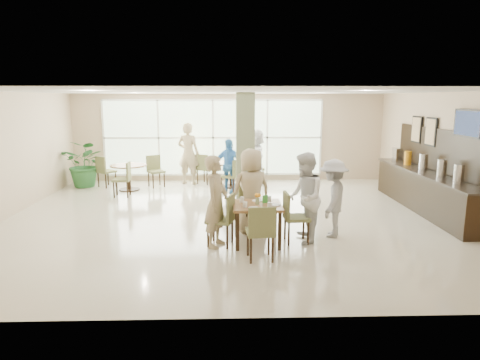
{
  "coord_description": "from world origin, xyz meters",
  "views": [
    {
      "loc": [
        -0.04,
        -9.35,
        2.68
      ],
      "look_at": [
        0.2,
        -1.2,
        1.1
      ],
      "focal_mm": 32.0,
      "sensor_mm": 36.0,
      "label": 1
    }
  ],
  "objects_px": {
    "round_table_left": "(129,171)",
    "teen_far": "(251,191)",
    "teen_left": "(216,201)",
    "main_table": "(257,210)",
    "teen_right": "(304,198)",
    "teen_standing": "(333,198)",
    "adult_b": "(256,158)",
    "round_table_right": "(231,169)",
    "potted_plant": "(86,164)",
    "adult_standing": "(188,154)",
    "adult_a": "(229,166)",
    "buffet_counter": "(426,188)"
  },
  "relations": [
    {
      "from": "round_table_left",
      "to": "teen_far",
      "type": "xyz_separation_m",
      "value": [
        3.36,
        -4.09,
        0.29
      ]
    },
    {
      "from": "teen_left",
      "to": "main_table",
      "type": "bearing_deg",
      "value": -62.23
    },
    {
      "from": "round_table_left",
      "to": "teen_right",
      "type": "relative_size",
      "value": 0.61
    },
    {
      "from": "main_table",
      "to": "teen_standing",
      "type": "height_order",
      "value": "teen_standing"
    },
    {
      "from": "teen_far",
      "to": "adult_b",
      "type": "distance_m",
      "value": 4.49
    },
    {
      "from": "round_table_right",
      "to": "teen_left",
      "type": "xyz_separation_m",
      "value": [
        -0.32,
        -5.3,
        0.28
      ]
    },
    {
      "from": "teen_far",
      "to": "potted_plant",
      "type": "bearing_deg",
      "value": -64.39
    },
    {
      "from": "round_table_left",
      "to": "teen_standing",
      "type": "relative_size",
      "value": 0.68
    },
    {
      "from": "adult_standing",
      "to": "adult_a",
      "type": "bearing_deg",
      "value": 152.78
    },
    {
      "from": "round_table_right",
      "to": "teen_right",
      "type": "distance_m",
      "value": 5.29
    },
    {
      "from": "adult_a",
      "to": "adult_standing",
      "type": "xyz_separation_m",
      "value": [
        -1.24,
        1.26,
        0.19
      ]
    },
    {
      "from": "teen_left",
      "to": "teen_far",
      "type": "bearing_deg",
      "value": -20.38
    },
    {
      "from": "buffet_counter",
      "to": "potted_plant",
      "type": "height_order",
      "value": "buffet_counter"
    },
    {
      "from": "teen_left",
      "to": "adult_standing",
      "type": "relative_size",
      "value": 0.87
    },
    {
      "from": "main_table",
      "to": "teen_far",
      "type": "relative_size",
      "value": 0.52
    },
    {
      "from": "round_table_right",
      "to": "teen_standing",
      "type": "relative_size",
      "value": 0.67
    },
    {
      "from": "teen_left",
      "to": "adult_b",
      "type": "relative_size",
      "value": 0.95
    },
    {
      "from": "potted_plant",
      "to": "teen_standing",
      "type": "relative_size",
      "value": 0.93
    },
    {
      "from": "round_table_left",
      "to": "buffet_counter",
      "type": "distance_m",
      "value": 8.04
    },
    {
      "from": "buffet_counter",
      "to": "adult_b",
      "type": "bearing_deg",
      "value": 143.05
    },
    {
      "from": "buffet_counter",
      "to": "teen_left",
      "type": "xyz_separation_m",
      "value": [
        -4.95,
        -2.37,
        0.28
      ]
    },
    {
      "from": "round_table_right",
      "to": "adult_b",
      "type": "relative_size",
      "value": 0.58
    },
    {
      "from": "adult_a",
      "to": "buffet_counter",
      "type": "bearing_deg",
      "value": -2.17
    },
    {
      "from": "round_table_left",
      "to": "teen_right",
      "type": "distance_m",
      "value": 6.4
    },
    {
      "from": "teen_far",
      "to": "teen_right",
      "type": "xyz_separation_m",
      "value": [
        0.95,
        -0.64,
        -0.0
      ]
    },
    {
      "from": "main_table",
      "to": "adult_standing",
      "type": "bearing_deg",
      "value": 107.35
    },
    {
      "from": "potted_plant",
      "to": "adult_a",
      "type": "bearing_deg",
      "value": -12.34
    },
    {
      "from": "adult_a",
      "to": "adult_b",
      "type": "distance_m",
      "value": 1.16
    },
    {
      "from": "main_table",
      "to": "round_table_right",
      "type": "bearing_deg",
      "value": 94.79
    },
    {
      "from": "teen_left",
      "to": "teen_right",
      "type": "bearing_deg",
      "value": -64.34
    },
    {
      "from": "teen_standing",
      "to": "teen_left",
      "type": "bearing_deg",
      "value": -55.13
    },
    {
      "from": "teen_far",
      "to": "main_table",
      "type": "bearing_deg",
      "value": 75.59
    },
    {
      "from": "teen_far",
      "to": "round_table_right",
      "type": "bearing_deg",
      "value": -105.78
    },
    {
      "from": "teen_right",
      "to": "adult_a",
      "type": "bearing_deg",
      "value": -158.12
    },
    {
      "from": "teen_far",
      "to": "adult_standing",
      "type": "height_order",
      "value": "adult_standing"
    },
    {
      "from": "round_table_right",
      "to": "teen_left",
      "type": "bearing_deg",
      "value": -93.46
    },
    {
      "from": "buffet_counter",
      "to": "potted_plant",
      "type": "xyz_separation_m",
      "value": [
        -9.03,
        3.05,
        0.15
      ]
    },
    {
      "from": "main_table",
      "to": "teen_right",
      "type": "bearing_deg",
      "value": 4.45
    },
    {
      "from": "round_table_left",
      "to": "potted_plant",
      "type": "distance_m",
      "value": 1.5
    },
    {
      "from": "teen_left",
      "to": "teen_far",
      "type": "height_order",
      "value": "teen_far"
    },
    {
      "from": "buffet_counter",
      "to": "teen_far",
      "type": "distance_m",
      "value": 4.55
    },
    {
      "from": "potted_plant",
      "to": "teen_far",
      "type": "xyz_separation_m",
      "value": [
        4.76,
        -4.6,
        0.14
      ]
    },
    {
      "from": "main_table",
      "to": "teen_left",
      "type": "bearing_deg",
      "value": -171.62
    },
    {
      "from": "teen_standing",
      "to": "adult_b",
      "type": "bearing_deg",
      "value": -143.92
    },
    {
      "from": "round_table_left",
      "to": "teen_right",
      "type": "bearing_deg",
      "value": -47.64
    },
    {
      "from": "round_table_left",
      "to": "teen_far",
      "type": "distance_m",
      "value": 5.3
    },
    {
      "from": "teen_right",
      "to": "potted_plant",
      "type": "bearing_deg",
      "value": -128.58
    },
    {
      "from": "teen_right",
      "to": "adult_a",
      "type": "xyz_separation_m",
      "value": [
        -1.39,
        4.29,
        -0.08
      ]
    },
    {
      "from": "main_table",
      "to": "potted_plant",
      "type": "distance_m",
      "value": 7.18
    },
    {
      "from": "buffet_counter",
      "to": "adult_standing",
      "type": "distance_m",
      "value": 6.85
    }
  ]
}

